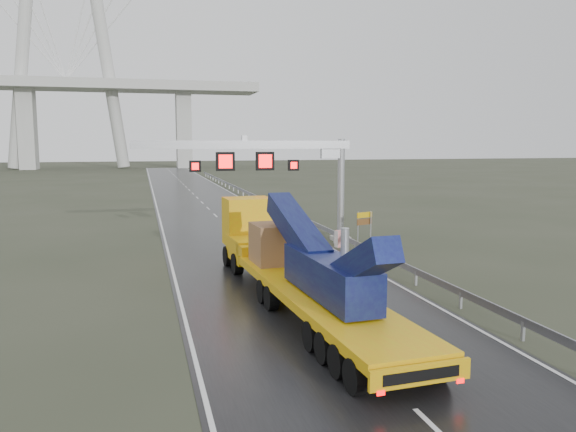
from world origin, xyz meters
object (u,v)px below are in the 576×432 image
object	(u,v)px
sign_gantry	(275,162)
striped_barrier	(340,239)
exit_sign_pair	(364,221)
heavy_haul_truck	(286,257)

from	to	relation	value
sign_gantry	striped_barrier	world-z (taller)	sign_gantry
exit_sign_pair	striped_barrier	bearing A→B (deg)	176.81
striped_barrier	heavy_haul_truck	bearing A→B (deg)	-142.82
heavy_haul_truck	exit_sign_pair	bearing A→B (deg)	49.56
sign_gantry	striped_barrier	bearing A→B (deg)	-31.16
sign_gantry	exit_sign_pair	size ratio (longest dim) A/B	6.59
heavy_haul_truck	striped_barrier	world-z (taller)	heavy_haul_truck
sign_gantry	striped_barrier	xyz separation A→B (m)	(3.90, -2.36, -5.05)
sign_gantry	heavy_haul_truck	size ratio (longest dim) A/B	0.75
heavy_haul_truck	striped_barrier	bearing A→B (deg)	55.26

